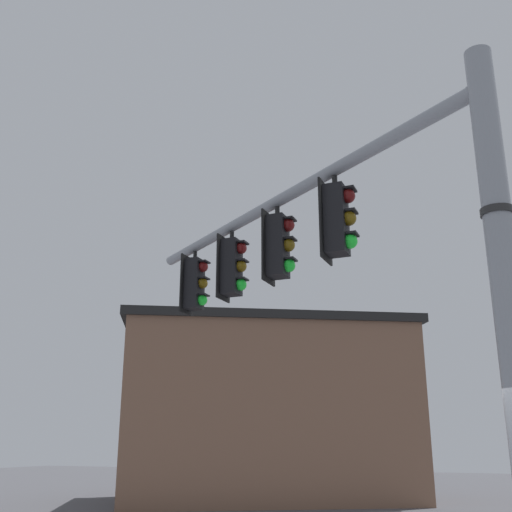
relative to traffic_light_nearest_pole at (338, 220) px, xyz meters
name	(u,v)px	position (x,y,z in m)	size (l,w,h in m)	color
signal_pole	(510,320)	(1.49, 2.16, -1.91)	(0.31, 0.31, 6.39)	gray
mast_arm	(276,202)	(-0.87, -1.29, 0.80)	(0.20, 0.20, 8.38)	gray
traffic_light_nearest_pole	(338,220)	(0.00, 0.00, 0.00)	(0.54, 0.49, 1.31)	black
traffic_light_mid_inner	(279,246)	(-0.85, -1.24, 0.00)	(0.54, 0.49, 1.31)	black
traffic_light_mid_outer	(233,267)	(-1.70, -2.48, 0.00)	(0.54, 0.49, 1.31)	black
traffic_light_arm_end	(195,284)	(-2.55, -3.72, 0.00)	(0.54, 0.49, 1.31)	black
street_name_sign	(512,217)	(1.28, 2.31, -0.73)	(1.10, 0.82, 0.22)	#147238
storefront_building	(266,410)	(-13.35, -6.51, -1.96)	(10.82, 12.12, 6.27)	brown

